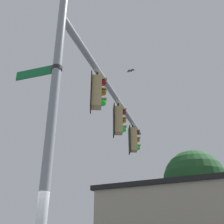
% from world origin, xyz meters
% --- Properties ---
extents(signal_pole, '(0.20, 0.20, 7.30)m').
position_xyz_m(signal_pole, '(0.00, 0.00, 3.65)').
color(signal_pole, gray).
rests_on(signal_pole, ground).
extents(mast_arm, '(7.67, 3.27, 0.20)m').
position_xyz_m(mast_arm, '(-3.80, 1.54, 6.67)').
color(mast_arm, gray).
extents(traffic_light_nearest_pole, '(0.54, 0.49, 1.31)m').
position_xyz_m(traffic_light_nearest_pole, '(-2.22, 0.92, 5.87)').
color(traffic_light_nearest_pole, black).
extents(traffic_light_mid_inner, '(0.54, 0.49, 1.31)m').
position_xyz_m(traffic_light_mid_inner, '(-4.30, 1.77, 5.87)').
color(traffic_light_mid_inner, black).
extents(traffic_light_mid_outer, '(0.54, 0.49, 1.31)m').
position_xyz_m(traffic_light_mid_outer, '(-6.38, 2.61, 5.87)').
color(traffic_light_mid_outer, black).
extents(street_name_sign, '(0.53, 1.10, 0.22)m').
position_xyz_m(street_name_sign, '(-0.13, -0.32, 5.18)').
color(street_name_sign, '#147238').
extents(bird_flying, '(0.29, 0.37, 0.11)m').
position_xyz_m(bird_flying, '(-6.44, 2.59, 9.59)').
color(bird_flying, '#4C4742').
extents(tree_by_storefront, '(3.98, 3.98, 7.34)m').
position_xyz_m(tree_by_storefront, '(-12.38, 7.33, 5.32)').
color(tree_by_storefront, '#4C3823').
rests_on(tree_by_storefront, ground).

